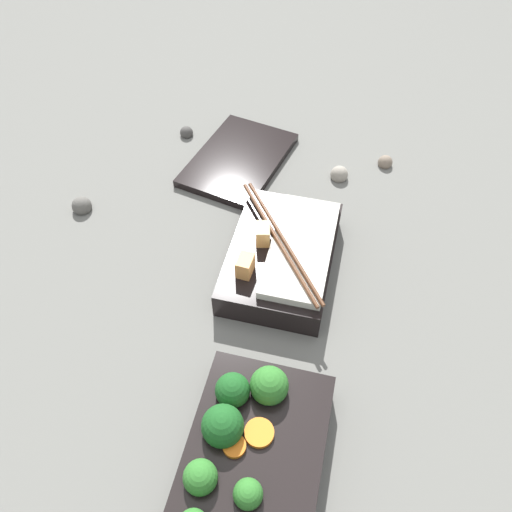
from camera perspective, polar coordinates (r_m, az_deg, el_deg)
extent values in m
plane|color=slate|center=(0.61, -0.01, -11.73)|extent=(3.00, 3.00, 0.00)
cube|color=black|center=(0.55, -0.29, -22.30)|extent=(0.20, 0.14, 0.04)
sphere|color=#2D7028|center=(0.54, 1.52, -14.58)|extent=(0.04, 0.04, 0.04)
sphere|color=#19511E|center=(0.53, -3.84, -18.80)|extent=(0.04, 0.04, 0.04)
sphere|color=#2D7028|center=(0.51, -0.92, -25.54)|extent=(0.03, 0.03, 0.03)
sphere|color=#19511E|center=(0.54, -2.70, -15.07)|extent=(0.04, 0.04, 0.04)
sphere|color=#2D7028|center=(0.51, -6.38, -23.82)|extent=(0.03, 0.03, 0.03)
cylinder|color=orange|center=(0.53, 0.37, -19.54)|extent=(0.04, 0.04, 0.01)
cylinder|color=orange|center=(0.53, -2.48, -20.88)|extent=(0.03, 0.03, 0.01)
cube|color=black|center=(0.68, 2.65, -0.06)|extent=(0.20, 0.14, 0.04)
cube|color=silver|center=(0.66, 5.18, 0.95)|extent=(0.18, 0.08, 0.01)
cube|color=#F4A356|center=(0.62, -1.25, -1.10)|extent=(0.03, 0.02, 0.03)
cube|color=#EAB266|center=(0.66, 0.78, 2.53)|extent=(0.03, 0.02, 0.03)
cylinder|color=#56331E|center=(0.65, 3.04, 1.98)|extent=(0.19, 0.14, 0.01)
cylinder|color=#56331E|center=(0.65, 2.48, 1.80)|extent=(0.19, 0.14, 0.01)
cube|color=black|center=(0.84, -1.99, 10.97)|extent=(0.22, 0.17, 0.01)
sphere|color=#595651|center=(0.81, -19.28, 5.42)|extent=(0.03, 0.03, 0.03)
sphere|color=#474442|center=(0.91, -7.94, 13.79)|extent=(0.02, 0.02, 0.02)
sphere|color=gray|center=(0.83, 9.49, 9.18)|extent=(0.03, 0.03, 0.03)
sphere|color=#7A6B5B|center=(0.87, 14.54, 10.33)|extent=(0.02, 0.02, 0.02)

